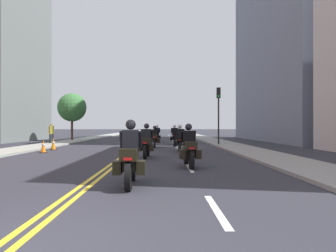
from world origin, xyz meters
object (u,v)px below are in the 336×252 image
object	(u,v)px
motorcycle_5	(175,136)
street_tree_0	(72,108)
motorcycle_2	(146,144)
traffic_light_near	(219,106)
traffic_cone_1	(53,144)
motorcycle_0	(130,160)
motorcycle_3	(180,141)
motorcycle_4	(155,138)
motorcycle_1	(189,149)
traffic_cone_2	(43,146)
pedestrian_0	(51,133)
motorcycle_6	(157,135)

from	to	relation	value
motorcycle_5	street_tree_0	bearing A→B (deg)	145.25
motorcycle_2	traffic_light_near	distance (m)	11.15
traffic_cone_1	motorcycle_0	bearing A→B (deg)	-64.37
motorcycle_3	street_tree_0	bearing A→B (deg)	126.78
motorcycle_2	motorcycle_4	xyz separation A→B (m)	(0.18, 8.23, -0.03)
motorcycle_4	traffic_light_near	size ratio (longest dim) A/B	0.46
motorcycle_1	traffic_cone_1	bearing A→B (deg)	128.48
motorcycle_0	motorcycle_5	bearing A→B (deg)	83.44
motorcycle_0	motorcycle_3	size ratio (longest dim) A/B	0.98
motorcycle_3	motorcycle_5	size ratio (longest dim) A/B	0.99
motorcycle_1	traffic_cone_1	distance (m)	12.10
street_tree_0	traffic_cone_2	bearing A→B (deg)	-80.18
traffic_cone_2	pedestrian_0	xyz separation A→B (m)	(-2.49, 8.73, 0.57)
motorcycle_2	street_tree_0	xyz separation A→B (m)	(-8.82, 19.15, 2.84)
motorcycle_0	motorcycle_2	size ratio (longest dim) A/B	0.99
motorcycle_3	traffic_light_near	world-z (taller)	traffic_light_near
motorcycle_0	motorcycle_1	world-z (taller)	motorcycle_0
motorcycle_6	street_tree_0	bearing A→B (deg)	163.10
motorcycle_4	motorcycle_0	bearing A→B (deg)	-92.63
pedestrian_0	street_tree_0	distance (m)	7.68
motorcycle_2	motorcycle_5	size ratio (longest dim) A/B	0.97
motorcycle_4	street_tree_0	xyz separation A→B (m)	(-8.99, 10.92, 2.86)
motorcycle_4	traffic_light_near	distance (m)	5.66
motorcycle_4	motorcycle_6	world-z (taller)	motorcycle_6
street_tree_0	motorcycle_1	bearing A→B (deg)	-65.08
motorcycle_2	motorcycle_4	world-z (taller)	motorcycle_2
motorcycle_3	traffic_cone_1	xyz separation A→B (m)	(-8.04, 1.49, -0.27)
pedestrian_0	traffic_light_near	bearing A→B (deg)	117.22
street_tree_0	traffic_cone_1	bearing A→B (deg)	-79.35
motorcycle_0	pedestrian_0	size ratio (longest dim) A/B	1.23
motorcycle_2	traffic_cone_2	size ratio (longest dim) A/B	3.07
motorcycle_5	street_tree_0	world-z (taller)	street_tree_0
motorcycle_5	traffic_light_near	bearing A→B (deg)	-35.03
pedestrian_0	traffic_cone_2	bearing A→B (deg)	52.65
motorcycle_3	motorcycle_5	distance (m)	7.94
traffic_cone_2	pedestrian_0	world-z (taller)	pedestrian_0
traffic_cone_1	pedestrian_0	bearing A→B (deg)	109.61
traffic_cone_2	traffic_light_near	size ratio (longest dim) A/B	0.16
motorcycle_3	motorcycle_4	xyz separation A→B (m)	(-1.61, 4.24, -0.02)
motorcycle_1	motorcycle_6	world-z (taller)	motorcycle_6
motorcycle_0	motorcycle_4	world-z (taller)	motorcycle_0
motorcycle_5	pedestrian_0	world-z (taller)	pedestrian_0
traffic_cone_1	traffic_light_near	distance (m)	12.36
motorcycle_0	traffic_cone_2	xyz separation A→B (m)	(-6.03, 10.69, -0.31)
motorcycle_2	traffic_cone_2	world-z (taller)	motorcycle_2
traffic_cone_1	traffic_light_near	world-z (taller)	traffic_light_near
motorcycle_3	motorcycle_1	bearing A→B (deg)	-88.49
traffic_cone_2	traffic_light_near	distance (m)	13.15
motorcycle_2	motorcycle_3	size ratio (longest dim) A/B	0.98
motorcycle_1	motorcycle_2	xyz separation A→B (m)	(-1.76, 3.61, 0.02)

